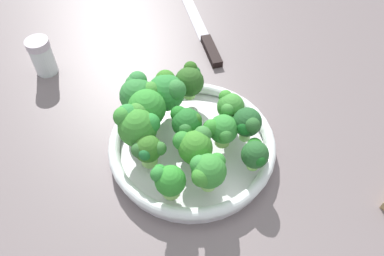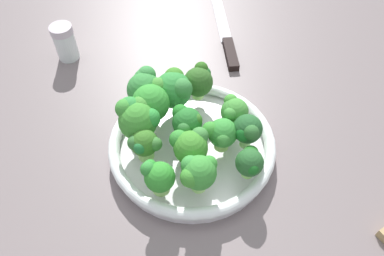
% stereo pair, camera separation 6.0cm
% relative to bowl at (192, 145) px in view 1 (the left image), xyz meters
% --- Properties ---
extents(ground_plane, '(1.30, 1.30, 0.03)m').
position_rel_bowl_xyz_m(ground_plane, '(0.02, -0.03, -0.03)').
color(ground_plane, slate).
extents(bowl, '(0.28, 0.28, 0.03)m').
position_rel_bowl_xyz_m(bowl, '(0.00, 0.00, 0.00)').
color(bowl, silver).
rests_on(bowl, ground_plane).
extents(broccoli_floret_0, '(0.06, 0.05, 0.06)m').
position_rel_bowl_xyz_m(broccoli_floret_0, '(0.01, 0.01, 0.06)').
color(broccoli_floret_0, '#93D966').
rests_on(broccoli_floret_0, bowl).
extents(broccoli_floret_1, '(0.07, 0.06, 0.07)m').
position_rel_bowl_xyz_m(broccoli_floret_1, '(0.09, -0.00, 0.06)').
color(broccoli_floret_1, '#7BBA5C').
rests_on(broccoli_floret_1, bowl).
extents(broccoli_floret_2, '(0.05, 0.06, 0.07)m').
position_rel_bowl_xyz_m(broccoli_floret_2, '(-0.09, 0.03, 0.06)').
color(broccoli_floret_2, '#9FD670').
rests_on(broccoli_floret_2, bowl).
extents(broccoli_floret_3, '(0.05, 0.05, 0.06)m').
position_rel_bowl_xyz_m(broccoli_floret_3, '(-0.05, -0.07, 0.06)').
color(broccoli_floret_3, '#94D273').
rests_on(broccoli_floret_3, bowl).
extents(broccoli_floret_4, '(0.05, 0.05, 0.06)m').
position_rel_bowl_xyz_m(broccoli_floret_4, '(0.09, -0.05, 0.05)').
color(broccoli_floret_4, '#A2D86D').
rests_on(broccoli_floret_4, bowl).
extents(broccoli_floret_5, '(0.05, 0.04, 0.05)m').
position_rel_bowl_xyz_m(broccoli_floret_5, '(-0.09, -0.05, 0.05)').
color(broccoli_floret_5, '#92D164').
rests_on(broccoli_floret_5, bowl).
extents(broccoli_floret_6, '(0.06, 0.07, 0.08)m').
position_rel_bowl_xyz_m(broccoli_floret_6, '(0.06, 0.05, 0.06)').
color(broccoli_floret_6, '#95C85E').
rests_on(broccoli_floret_6, bowl).
extents(broccoli_floret_7, '(0.05, 0.06, 0.06)m').
position_rel_bowl_xyz_m(broccoli_floret_7, '(-0.03, -0.04, 0.05)').
color(broccoli_floret_7, '#8EC25B').
rests_on(broccoli_floret_7, bowl).
extents(broccoli_floret_8, '(0.04, 0.05, 0.06)m').
position_rel_bowl_xyz_m(broccoli_floret_8, '(-0.00, 0.08, 0.05)').
color(broccoli_floret_8, '#93CC66').
rests_on(broccoli_floret_8, bowl).
extents(broccoli_floret_9, '(0.06, 0.07, 0.07)m').
position_rel_bowl_xyz_m(broccoli_floret_9, '(0.10, 0.04, 0.06)').
color(broccoli_floret_9, '#7BC14C').
rests_on(broccoli_floret_9, bowl).
extents(broccoli_floret_10, '(0.05, 0.05, 0.06)m').
position_rel_bowl_xyz_m(broccoli_floret_10, '(-0.07, 0.08, 0.05)').
color(broccoli_floret_10, '#8ABE5F').
rests_on(broccoli_floret_10, bowl).
extents(broccoli_floret_11, '(0.07, 0.07, 0.08)m').
position_rel_bowl_xyz_m(broccoli_floret_11, '(0.04, 0.08, 0.06)').
color(broccoli_floret_11, '#88B854').
rests_on(broccoli_floret_11, bowl).
extents(broccoli_floret_12, '(0.05, 0.05, 0.06)m').
position_rel_bowl_xyz_m(broccoli_floret_12, '(0.00, -0.08, 0.05)').
color(broccoli_floret_12, '#75B260').
rests_on(broccoli_floret_12, bowl).
extents(broccoli_floret_13, '(0.06, 0.06, 0.06)m').
position_rel_bowl_xyz_m(broccoli_floret_13, '(-0.04, 0.02, 0.05)').
color(broccoli_floret_13, '#97CC66').
rests_on(broccoli_floret_13, bowl).
extents(knife, '(0.26, 0.10, 0.01)m').
position_rel_bowl_xyz_m(knife, '(0.25, -0.19, -0.01)').
color(knife, silver).
rests_on(knife, ground_plane).
extents(pepper_shaker, '(0.05, 0.05, 0.08)m').
position_rel_bowl_xyz_m(pepper_shaker, '(0.33, 0.15, 0.02)').
color(pepper_shaker, silver).
rests_on(pepper_shaker, ground_plane).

